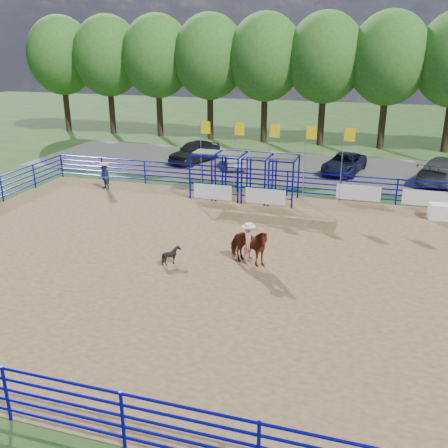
{
  "coord_description": "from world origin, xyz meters",
  "views": [
    {
      "loc": [
        4.61,
        -17.62,
        8.42
      ],
      "look_at": [
        -1.07,
        1.0,
        1.3
      ],
      "focal_mm": 40.0,
      "sensor_mm": 36.0,
      "label": 1
    }
  ],
  "objects_px": {
    "announcer_table": "(444,212)",
    "car_d": "(445,170)",
    "car_c": "(344,163)",
    "horse_and_rider": "(248,244)",
    "car_b": "(235,159)",
    "calf": "(171,255)",
    "spectator_cowboy": "(105,176)",
    "car_a": "(195,151)"
  },
  "relations": [
    {
      "from": "announcer_table",
      "to": "car_d",
      "type": "xyz_separation_m",
      "value": [
        0.72,
        7.58,
        0.41
      ]
    },
    {
      "from": "car_c",
      "to": "announcer_table",
      "type": "bearing_deg",
      "value": -44.89
    },
    {
      "from": "horse_and_rider",
      "to": "car_b",
      "type": "distance_m",
      "value": 16.41
    },
    {
      "from": "announcer_table",
      "to": "calf",
      "type": "relative_size",
      "value": 1.95
    },
    {
      "from": "spectator_cowboy",
      "to": "car_d",
      "type": "height_order",
      "value": "spectator_cowboy"
    },
    {
      "from": "car_b",
      "to": "car_c",
      "type": "height_order",
      "value": "car_c"
    },
    {
      "from": "calf",
      "to": "car_d",
      "type": "height_order",
      "value": "car_d"
    },
    {
      "from": "horse_and_rider",
      "to": "calf",
      "type": "xyz_separation_m",
      "value": [
        -2.95,
        -0.87,
        -0.51
      ]
    },
    {
      "from": "car_a",
      "to": "car_b",
      "type": "bearing_deg",
      "value": 1.82
    },
    {
      "from": "car_b",
      "to": "car_d",
      "type": "bearing_deg",
      "value": 159.66
    },
    {
      "from": "horse_and_rider",
      "to": "car_d",
      "type": "xyz_separation_m",
      "value": [
        8.79,
        15.68,
        -0.08
      ]
    },
    {
      "from": "horse_and_rider",
      "to": "car_d",
      "type": "distance_m",
      "value": 17.98
    },
    {
      "from": "car_a",
      "to": "car_c",
      "type": "height_order",
      "value": "car_a"
    },
    {
      "from": "car_c",
      "to": "car_d",
      "type": "distance_m",
      "value": 6.3
    },
    {
      "from": "announcer_table",
      "to": "car_a",
      "type": "bearing_deg",
      "value": 152.86
    },
    {
      "from": "horse_and_rider",
      "to": "calf",
      "type": "relative_size",
      "value": 3.24
    },
    {
      "from": "car_d",
      "to": "spectator_cowboy",
      "type": "bearing_deg",
      "value": 42.61
    },
    {
      "from": "calf",
      "to": "car_a",
      "type": "height_order",
      "value": "car_a"
    },
    {
      "from": "car_a",
      "to": "car_c",
      "type": "xyz_separation_m",
      "value": [
        10.85,
        -0.14,
        -0.14
      ]
    },
    {
      "from": "spectator_cowboy",
      "to": "car_d",
      "type": "relative_size",
      "value": 0.29
    },
    {
      "from": "spectator_cowboy",
      "to": "car_b",
      "type": "xyz_separation_m",
      "value": [
        5.94,
        7.7,
        -0.22
      ]
    },
    {
      "from": "spectator_cowboy",
      "to": "announcer_table",
      "type": "bearing_deg",
      "value": 0.51
    },
    {
      "from": "announcer_table",
      "to": "spectator_cowboy",
      "type": "bearing_deg",
      "value": -179.49
    },
    {
      "from": "car_a",
      "to": "car_d",
      "type": "relative_size",
      "value": 0.83
    },
    {
      "from": "announcer_table",
      "to": "spectator_cowboy",
      "type": "distance_m",
      "value": 18.99
    },
    {
      "from": "announcer_table",
      "to": "car_a",
      "type": "relative_size",
      "value": 0.31
    },
    {
      "from": "spectator_cowboy",
      "to": "calf",
      "type": "bearing_deg",
      "value": -47.88
    },
    {
      "from": "announcer_table",
      "to": "car_a",
      "type": "height_order",
      "value": "car_a"
    },
    {
      "from": "spectator_cowboy",
      "to": "car_b",
      "type": "height_order",
      "value": "spectator_cowboy"
    },
    {
      "from": "announcer_table",
      "to": "horse_and_rider",
      "type": "bearing_deg",
      "value": -134.88
    },
    {
      "from": "announcer_table",
      "to": "spectator_cowboy",
      "type": "height_order",
      "value": "spectator_cowboy"
    },
    {
      "from": "horse_and_rider",
      "to": "car_a",
      "type": "relative_size",
      "value": 0.52
    },
    {
      "from": "horse_and_rider",
      "to": "spectator_cowboy",
      "type": "relative_size",
      "value": 1.49
    },
    {
      "from": "horse_and_rider",
      "to": "car_d",
      "type": "relative_size",
      "value": 0.43
    },
    {
      "from": "spectator_cowboy",
      "to": "car_a",
      "type": "relative_size",
      "value": 0.35
    },
    {
      "from": "calf",
      "to": "car_b",
      "type": "bearing_deg",
      "value": -0.43
    },
    {
      "from": "car_a",
      "to": "car_d",
      "type": "distance_m",
      "value": 17.13
    },
    {
      "from": "car_b",
      "to": "spectator_cowboy",
      "type": "bearing_deg",
      "value": 31.83
    },
    {
      "from": "car_b",
      "to": "announcer_table",
      "type": "bearing_deg",
      "value": 129.46
    },
    {
      "from": "car_a",
      "to": "spectator_cowboy",
      "type": "bearing_deg",
      "value": -90.51
    },
    {
      "from": "car_d",
      "to": "horse_and_rider",
      "type": "bearing_deg",
      "value": 81.86
    },
    {
      "from": "car_c",
      "to": "horse_and_rider",
      "type": "bearing_deg",
      "value": -87.51
    }
  ]
}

